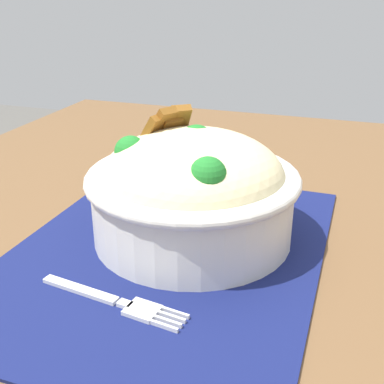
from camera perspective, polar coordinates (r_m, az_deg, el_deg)
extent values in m
cube|color=brown|center=(0.52, -1.42, -7.06)|extent=(1.06, 0.83, 0.04)
cylinder|color=brown|center=(1.21, -9.69, -8.71)|extent=(0.04, 0.04, 0.71)
cube|color=#11194C|center=(0.48, -2.86, -6.93)|extent=(0.39, 0.30, 0.00)
cylinder|color=silver|center=(0.49, 0.00, -1.57)|extent=(0.20, 0.20, 0.07)
torus|color=silver|center=(0.47, 0.00, 1.65)|extent=(0.21, 0.21, 0.01)
ellipsoid|color=beige|center=(0.47, 0.00, 1.76)|extent=(0.22, 0.22, 0.09)
sphere|color=#1F7528|center=(0.47, -7.18, 4.67)|extent=(0.03, 0.03, 0.03)
sphere|color=#1F7528|center=(0.49, 0.52, 5.62)|extent=(0.04, 0.04, 0.04)
sphere|color=#1F7528|center=(0.41, 1.86, 1.95)|extent=(0.03, 0.03, 0.03)
cylinder|color=orange|center=(0.47, 1.94, 4.27)|extent=(0.02, 0.03, 0.01)
cylinder|color=orange|center=(0.49, -0.03, 5.08)|extent=(0.04, 0.01, 0.01)
cylinder|color=orange|center=(0.47, -2.15, 4.13)|extent=(0.02, 0.03, 0.01)
cube|color=brown|center=(0.51, -1.74, 7.61)|extent=(0.05, 0.04, 0.05)
cube|color=brown|center=(0.51, -2.95, 7.02)|extent=(0.04, 0.04, 0.04)
cube|color=brown|center=(0.50, -4.06, 7.27)|extent=(0.04, 0.05, 0.05)
cube|color=brown|center=(0.49, -5.00, 6.60)|extent=(0.03, 0.04, 0.05)
cube|color=silver|center=(0.43, -12.94, -11.04)|extent=(0.02, 0.07, 0.00)
cube|color=silver|center=(0.41, -8.12, -12.78)|extent=(0.01, 0.01, 0.00)
cube|color=silver|center=(0.40, -5.81, -13.57)|extent=(0.03, 0.03, 0.00)
cube|color=silver|center=(0.38, -3.28, -15.37)|extent=(0.01, 0.02, 0.00)
cube|color=silver|center=(0.39, -2.82, -14.89)|extent=(0.01, 0.02, 0.00)
cube|color=silver|center=(0.39, -2.36, -14.39)|extent=(0.01, 0.02, 0.00)
cube|color=silver|center=(0.39, -1.93, -13.92)|extent=(0.01, 0.02, 0.00)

